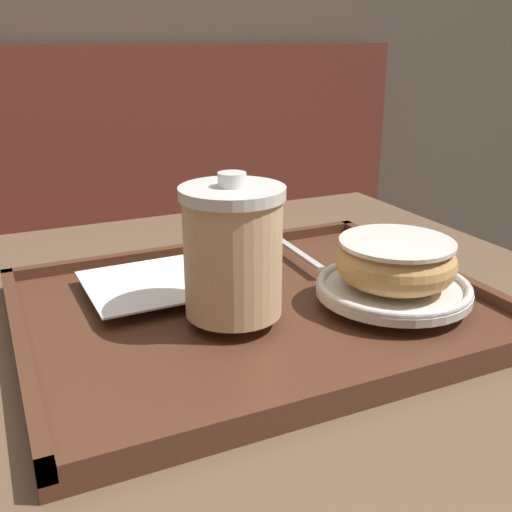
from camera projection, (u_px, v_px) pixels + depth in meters
name	position (u px, v px, depth m)	size (l,w,h in m)	color
booth_bench	(128.00, 329.00, 1.52)	(1.65, 0.44, 1.00)	brown
cafe_table	(231.00, 466.00, 0.66)	(0.81, 0.74, 0.75)	brown
serving_tray	(256.00, 310.00, 0.59)	(0.44, 0.36, 0.02)	#512D1E
napkin_paper	(161.00, 281.00, 0.61)	(0.15, 0.13, 0.00)	white
coffee_cup_front	(233.00, 250.00, 0.53)	(0.09, 0.09, 0.13)	#E0B784
plate_with_chocolate_donut	(393.00, 287.00, 0.58)	(0.15, 0.15, 0.01)	white
donut_chocolate_glazed	(395.00, 261.00, 0.57)	(0.12, 0.12, 0.04)	tan
spoon	(276.00, 235.00, 0.75)	(0.02, 0.16, 0.01)	silver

